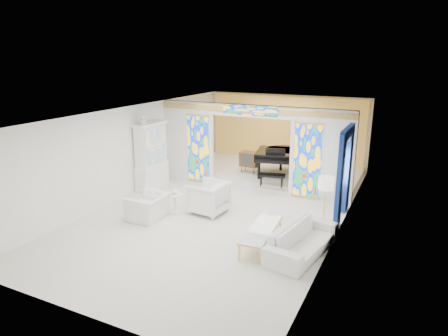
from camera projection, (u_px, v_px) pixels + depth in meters
The scene contains 24 objects.
floor at pixel (226, 207), 12.53m from camera, with size 12.00×12.00×0.00m, color silver.
ceiling at pixel (226, 112), 11.71m from camera, with size 7.00×12.00×0.02m, color white.
wall_back at pixel (286, 130), 17.31m from camera, with size 7.00×0.02×3.00m, color white.
wall_front at pixel (77, 241), 6.92m from camera, with size 7.00×0.02×3.00m, color white.
wall_left at pixel (133, 150), 13.59m from camera, with size 0.02×12.00×3.00m, color white.
wall_right at pixel (344, 176), 10.65m from camera, with size 0.02×12.00×3.00m, color white.
partition_wall at pixel (251, 144), 13.80m from camera, with size 7.00×0.22×3.00m.
stained_glass_left at pixel (198, 149), 14.66m from camera, with size 0.90×0.04×2.40m, color gold.
stained_glass_right at pixel (307, 161), 12.95m from camera, with size 0.90×0.04×2.40m, color gold.
stained_glass_transom at pixel (250, 111), 13.39m from camera, with size 2.00×0.04×0.34m, color gold.
alcove_platform at pixel (270, 172), 16.05m from camera, with size 6.80×3.80×0.18m, color silver.
gold_curtain_back at pixel (285, 130), 17.21m from camera, with size 6.70×0.10×2.90m, color #E0B54E.
chandelier at pixel (276, 111), 15.21m from camera, with size 0.48×0.48×0.30m, color gold.
blue_drapes at pixel (345, 166), 11.27m from camera, with size 0.14×1.85×2.65m.
china_cabinet at pixel (151, 156), 14.08m from camera, with size 0.56×1.46×2.72m.
armchair_left at pixel (149, 207), 11.58m from camera, with size 1.13×0.98×0.73m, color silver.
armchair_right at pixel (208, 197), 12.00m from camera, with size 1.04×1.07×0.97m, color silver.
sofa at pixel (303, 240), 9.55m from camera, with size 2.38×0.93×0.69m, color white.
side_table at pixel (175, 200), 12.03m from camera, with size 0.60×0.60×0.59m.
vase at pixel (174, 191), 11.95m from camera, with size 0.21×0.21×0.22m, color white.
coffee_table at pixel (261, 230), 9.94m from camera, with size 0.76×2.04×0.45m.
floor_lamp at pixel (326, 186), 10.10m from camera, with size 0.44×0.44×1.65m.
grand_piano at pixel (281, 154), 15.25m from camera, with size 2.03×3.12×1.15m.
tv_console at pixel (250, 159), 15.54m from camera, with size 0.73×0.52×0.81m.
Camera 1 is at (5.07, -10.56, 4.60)m, focal length 32.00 mm.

